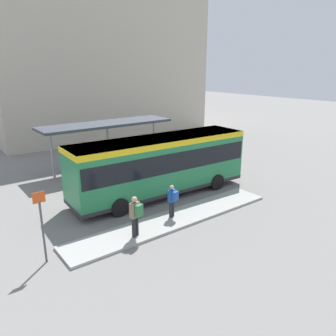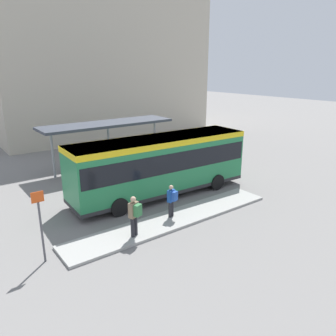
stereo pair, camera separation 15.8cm
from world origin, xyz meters
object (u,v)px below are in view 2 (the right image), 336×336
at_px(pedestrian_companion, 135,214).
at_px(bicycle_white, 225,156).
at_px(city_bus, 161,162).
at_px(bicycle_blue, 219,155).
at_px(bicycle_black, 209,154).
at_px(potted_planter_near_shelter, 85,176).
at_px(platform_sign, 41,224).
at_px(bicycle_green, 206,151).
at_px(pedestrian_waiting, 172,199).

height_order(pedestrian_companion, bicycle_white, pedestrian_companion).
relative_size(city_bus, bicycle_blue, 6.72).
relative_size(city_bus, bicycle_black, 6.78).
height_order(pedestrian_companion, bicycle_black, pedestrian_companion).
distance_m(bicycle_white, potted_planter_near_shelter, 10.97).
relative_size(city_bus, pedestrian_companion, 5.82).
bearing_deg(platform_sign, bicycle_white, 20.05).
xyz_separation_m(city_bus, bicycle_white, (8.05, 2.76, -1.56)).
height_order(pedestrian_companion, potted_planter_near_shelter, pedestrian_companion).
bearing_deg(bicycle_blue, bicycle_black, 20.12).
bearing_deg(bicycle_white, potted_planter_near_shelter, 84.12).
relative_size(city_bus, bicycle_white, 6.00).
bearing_deg(bicycle_green, bicycle_blue, -3.77).
bearing_deg(platform_sign, pedestrian_waiting, -0.08).
bearing_deg(potted_planter_near_shelter, bicycle_green, 4.74).
distance_m(city_bus, potted_planter_near_shelter, 5.03).
distance_m(city_bus, platform_sign, 7.95).
bearing_deg(city_bus, pedestrian_companion, -135.48).
distance_m(city_bus, bicycle_blue, 8.99).
bearing_deg(bicycle_black, potted_planter_near_shelter, -89.11).
distance_m(city_bus, pedestrian_waiting, 3.34).
bearing_deg(bicycle_blue, platform_sign, 102.16).
xyz_separation_m(bicycle_white, bicycle_blue, (0.10, 0.69, -0.03)).
height_order(bicycle_black, bicycle_green, bicycle_green).
bearing_deg(potted_planter_near_shelter, bicycle_white, -6.07).
relative_size(pedestrian_companion, bicycle_blue, 1.15).
xyz_separation_m(bicycle_green, platform_sign, (-15.44, -7.70, 1.17)).
bearing_deg(pedestrian_companion, bicycle_blue, -80.07).
bearing_deg(city_bus, bicycle_black, 30.49).
relative_size(pedestrian_companion, platform_sign, 0.64).
distance_m(bicycle_black, bicycle_green, 0.74).
xyz_separation_m(bicycle_blue, platform_sign, (-15.56, -6.33, 1.22)).
height_order(pedestrian_companion, platform_sign, platform_sign).
bearing_deg(bicycle_blue, pedestrian_companion, 109.98).
bearing_deg(bicycle_white, bicycle_green, 0.75).
height_order(pedestrian_waiting, bicycle_black, pedestrian_waiting).
bearing_deg(bicycle_green, city_bus, -67.67).
xyz_separation_m(pedestrian_waiting, potted_planter_near_shelter, (-1.42, 6.81, -0.43)).
height_order(bicycle_white, platform_sign, platform_sign).
bearing_deg(platform_sign, potted_planter_near_shelter, 56.19).
bearing_deg(pedestrian_waiting, bicycle_blue, -74.09).
bearing_deg(bicycle_green, platform_sign, -72.14).
relative_size(bicycle_green, platform_sign, 0.63).
bearing_deg(city_bus, bicycle_blue, 25.35).
relative_size(pedestrian_companion, bicycle_black, 1.17).
relative_size(bicycle_blue, platform_sign, 0.55).
xyz_separation_m(city_bus, bicycle_black, (7.75, 4.14, -1.60)).
height_order(city_bus, pedestrian_companion, city_bus).
bearing_deg(pedestrian_waiting, city_bus, -43.91).
xyz_separation_m(pedestrian_companion, bicycle_green, (11.84, 8.26, -0.76)).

